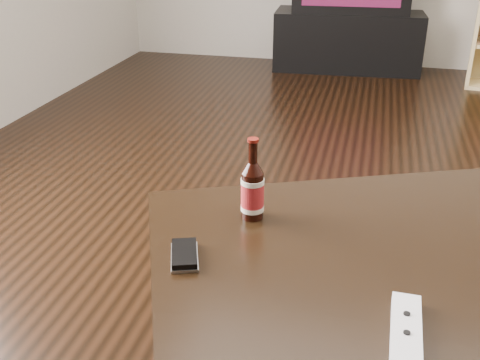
% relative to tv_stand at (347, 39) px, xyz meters
% --- Properties ---
extents(floor, '(5.00, 6.00, 0.01)m').
position_rel_tv_stand_xyz_m(floor, '(0.62, -2.86, -0.23)').
color(floor, black).
rests_on(floor, ground).
extents(tv_stand, '(1.18, 0.64, 0.46)m').
position_rel_tv_stand_xyz_m(tv_stand, '(0.00, 0.00, 0.00)').
color(tv_stand, black).
rests_on(tv_stand, floor).
extents(coffee_table, '(1.55, 1.25, 0.51)m').
position_rel_tv_stand_xyz_m(coffee_table, '(0.48, -3.57, 0.21)').
color(coffee_table, black).
rests_on(coffee_table, floor).
extents(beer_bottle, '(0.07, 0.07, 0.20)m').
position_rel_tv_stand_xyz_m(beer_bottle, '(-0.01, -3.53, 0.35)').
color(beer_bottle, black).
rests_on(beer_bottle, coffee_table).
extents(phone, '(0.09, 0.12, 0.02)m').
position_rel_tv_stand_xyz_m(phone, '(-0.11, -3.74, 0.29)').
color(phone, silver).
rests_on(phone, coffee_table).
extents(remote, '(0.06, 0.18, 0.02)m').
position_rel_tv_stand_xyz_m(remote, '(0.34, -3.87, 0.29)').
color(remote, silver).
rests_on(remote, coffee_table).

